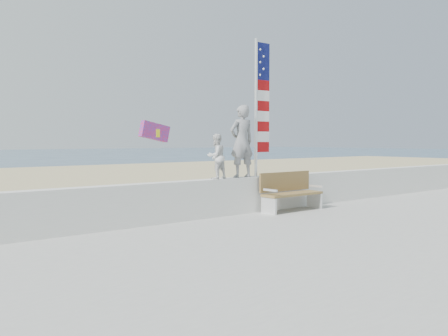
{
  "coord_description": "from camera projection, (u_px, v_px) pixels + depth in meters",
  "views": [
    {
      "loc": [
        -6.78,
        -7.01,
        1.99
      ],
      "look_at": [
        0.2,
        1.8,
        1.35
      ],
      "focal_mm": 38.0,
      "sensor_mm": 36.0,
      "label": 1
    }
  ],
  "objects": [
    {
      "name": "ground",
      "position": [
        270.0,
        237.0,
        9.8
      ],
      "size": [
        220.0,
        220.0,
        0.0
      ],
      "primitive_type": "plane",
      "color": "#304961",
      "rests_on": "ground"
    },
    {
      "name": "parafoil_kite",
      "position": [
        155.0,
        132.0,
        13.59
      ],
      "size": [
        0.92,
        0.27,
        0.63
      ],
      "color": "red",
      "rests_on": "ground"
    },
    {
      "name": "adult",
      "position": [
        242.0,
        141.0,
        11.82
      ],
      "size": [
        0.71,
        0.51,
        1.81
      ],
      "primitive_type": "imported",
      "rotation": [
        0.0,
        0.0,
        3.02
      ],
      "color": "gray",
      "rests_on": "seawall"
    },
    {
      "name": "flag",
      "position": [
        260.0,
        102.0,
        12.14
      ],
      "size": [
        0.5,
        0.08,
        3.5
      ],
      "color": "white",
      "rests_on": "seawall"
    },
    {
      "name": "sand",
      "position": [
        94.0,
        196.0,
        16.84
      ],
      "size": [
        90.0,
        40.0,
        0.08
      ],
      "primitive_type": "cube",
      "color": "tan",
      "rests_on": "ground"
    },
    {
      "name": "child",
      "position": [
        216.0,
        156.0,
        11.35
      ],
      "size": [
        0.57,
        0.47,
        1.08
      ],
      "primitive_type": "imported",
      "rotation": [
        0.0,
        0.0,
        3.25
      ],
      "color": "silver",
      "rests_on": "seawall"
    },
    {
      "name": "seawall",
      "position": [
        212.0,
        198.0,
        11.33
      ],
      "size": [
        30.0,
        0.35,
        0.9
      ],
      "primitive_type": "cube",
      "color": "silver",
      "rests_on": "boardwalk"
    },
    {
      "name": "bench",
      "position": [
        290.0,
        191.0,
        12.33
      ],
      "size": [
        1.8,
        0.57,
        1.0
      ],
      "color": "olive",
      "rests_on": "boardwalk"
    }
  ]
}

